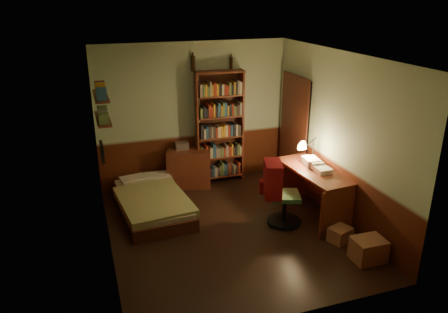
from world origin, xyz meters
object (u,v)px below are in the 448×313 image
object	(u,v)px
desk_lamp	(313,146)
mini_stereo	(182,146)
cardboard_box_b	(340,234)
dresser	(189,168)
desk	(313,192)
cardboard_box_a	(368,250)
office_chair	(285,191)
bed	(152,196)
bookshelf	(220,128)

from	to	relation	value
desk_lamp	mini_stereo	bearing A→B (deg)	120.43
mini_stereo	cardboard_box_b	size ratio (longest dim) A/B	0.78
mini_stereo	desk_lamp	size ratio (longest dim) A/B	0.46
dresser	desk	world-z (taller)	desk
desk	cardboard_box_a	bearing A→B (deg)	-92.51
mini_stereo	office_chair	bearing A→B (deg)	-55.81
cardboard_box_a	office_chair	bearing A→B (deg)	116.29
dresser	mini_stereo	size ratio (longest dim) A/B	3.31
cardboard_box_b	desk_lamp	bearing A→B (deg)	81.89
office_chair	cardboard_box_a	world-z (taller)	office_chair
bed	cardboard_box_b	size ratio (longest dim) A/B	6.04
mini_stereo	desk_lamp	distance (m)	2.39
bookshelf	cardboard_box_a	xyz separation A→B (m)	(1.05, -3.20, -0.89)
dresser	office_chair	world-z (taller)	office_chair
desk_lamp	cardboard_box_a	world-z (taller)	desk_lamp
bookshelf	desk_lamp	world-z (taller)	bookshelf
bed	cardboard_box_a	world-z (taller)	bed
mini_stereo	bed	bearing A→B (deg)	-124.45
bookshelf	cardboard_box_b	world-z (taller)	bookshelf
desk_lamp	office_chair	size ratio (longest dim) A/B	0.46
desk	desk_lamp	world-z (taller)	desk_lamp
dresser	desk_lamp	size ratio (longest dim) A/B	1.52
office_chair	desk_lamp	bearing A→B (deg)	52.15
dresser	mini_stereo	xyz separation A→B (m)	(-0.09, 0.12, 0.41)
mini_stereo	desk_lamp	world-z (taller)	desk_lamp
desk	cardboard_box_b	xyz separation A→B (m)	(-0.03, -0.87, -0.28)
mini_stereo	desk	bearing A→B (deg)	-42.88
dresser	cardboard_box_b	bearing A→B (deg)	-41.94
dresser	desk_lamp	distance (m)	2.33
desk_lamp	cardboard_box_b	distance (m)	1.54
mini_stereo	office_chair	distance (m)	2.29
bed	bookshelf	distance (m)	1.87
dresser	office_chair	size ratio (longest dim) A/B	0.70
bed	office_chair	world-z (taller)	office_chair
bed	mini_stereo	bearing A→B (deg)	48.03
mini_stereo	cardboard_box_a	xyz separation A→B (m)	(1.76, -3.24, -0.60)
dresser	cardboard_box_a	bearing A→B (deg)	-45.20
bed	bookshelf	world-z (taller)	bookshelf
bed	dresser	distance (m)	1.15
bed	desk_lamp	distance (m)	2.75
bookshelf	office_chair	size ratio (longest dim) A/B	1.88
cardboard_box_b	cardboard_box_a	bearing A→B (deg)	-80.31
office_chair	cardboard_box_b	xyz separation A→B (m)	(0.54, -0.74, -0.45)
desk	office_chair	distance (m)	0.61
cardboard_box_a	cardboard_box_b	size ratio (longest dim) A/B	1.39
mini_stereo	desk_lamp	bearing A→B (deg)	-34.67
desk_lamp	cardboard_box_b	bearing A→B (deg)	-118.79
mini_stereo	cardboard_box_a	bearing A→B (deg)	-57.22
bookshelf	office_chair	xyz separation A→B (m)	(0.42, -1.93, -0.49)
office_chair	cardboard_box_a	size ratio (longest dim) A/B	2.65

